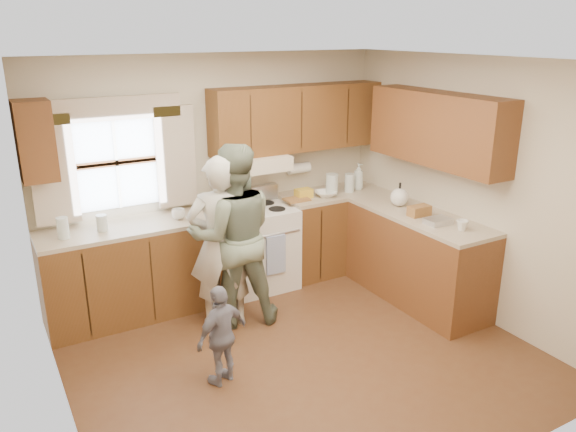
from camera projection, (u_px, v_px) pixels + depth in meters
room at (302, 220)px, 4.55m from camera, size 3.80×3.80×3.80m
kitchen_fixtures at (299, 219)px, 5.86m from camera, size 3.80×2.25×2.15m
stove at (257, 246)px, 6.12m from camera, size 0.76×0.67×1.07m
woman_left at (221, 243)px, 5.21m from camera, size 0.70×0.56×1.66m
woman_right at (233, 236)px, 5.26m from camera, size 1.00×0.87×1.76m
child at (222, 335)px, 4.43m from camera, size 0.54×0.36×0.85m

